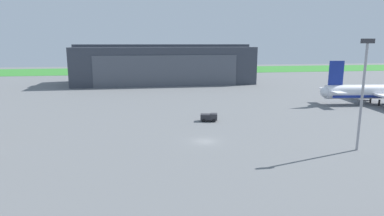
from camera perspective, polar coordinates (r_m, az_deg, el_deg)
ground_plane at (r=65.22m, az=2.20°, el=-5.80°), size 440.00×440.00×0.00m
grass_field_strip at (r=233.51m, az=-6.24°, el=6.53°), size 440.00×56.00×0.08m
maintenance_hangar at (r=160.49m, az=-4.91°, el=7.54°), size 83.36×30.91×18.43m
airliner_far_left at (r=119.11m, az=30.01°, el=2.41°), size 38.68×34.40×13.74m
baggage_tug at (r=81.39m, az=3.00°, el=-1.57°), size 4.46×3.05×1.93m
apron_light_mast at (r=64.81m, az=27.66°, el=3.29°), size 2.40×0.50×19.87m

